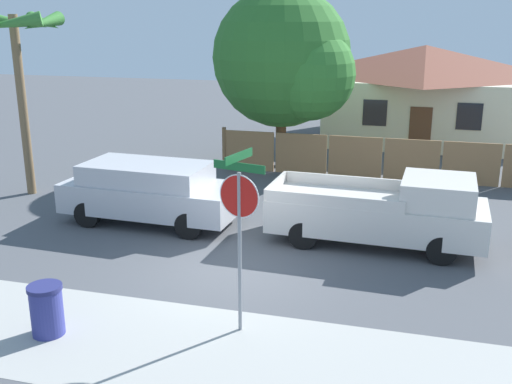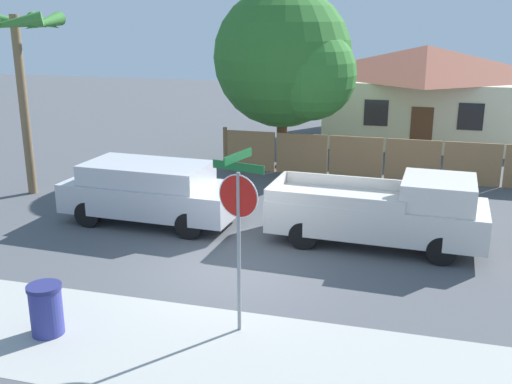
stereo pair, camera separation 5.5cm
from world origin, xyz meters
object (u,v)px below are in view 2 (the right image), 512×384
object	(u,v)px
orange_pickup	(386,211)
stop_sign	(239,211)
house	(424,92)
oak_tree	(288,61)
red_suv	(151,190)
trash_bin	(46,309)
palm_tree	(16,38)

from	to	relation	value
orange_pickup	stop_sign	world-z (taller)	stop_sign
house	oak_tree	world-z (taller)	oak_tree
red_suv	stop_sign	world-z (taller)	stop_sign
orange_pickup	stop_sign	size ratio (longest dim) A/B	1.61
red_suv	orange_pickup	xyz separation A→B (m)	(6.46, -0.01, -0.05)
house	trash_bin	distance (m)	21.63
orange_pickup	red_suv	bearing A→B (deg)	-177.69
house	palm_tree	bearing A→B (deg)	-133.85
red_suv	trash_bin	xyz separation A→B (m)	(0.83, -6.23, -0.45)
oak_tree	stop_sign	size ratio (longest dim) A/B	1.99
oak_tree	stop_sign	xyz separation A→B (m)	(1.90, -12.48, -1.70)
oak_tree	palm_tree	world-z (taller)	oak_tree
palm_tree	trash_bin	xyz separation A→B (m)	(5.88, -7.85, -4.47)
stop_sign	trash_bin	world-z (taller)	stop_sign
palm_tree	red_suv	size ratio (longest dim) A/B	1.16
house	orange_pickup	xyz separation A→B (m)	(-0.73, -14.37, -1.37)
stop_sign	trash_bin	bearing A→B (deg)	-148.85
oak_tree	palm_tree	size ratio (longest dim) A/B	1.17
stop_sign	trash_bin	xyz separation A→B (m)	(-3.35, -1.08, -1.84)
stop_sign	trash_bin	size ratio (longest dim) A/B	3.50
house	stop_sign	distance (m)	19.75
red_suv	orange_pickup	distance (m)	6.46
oak_tree	red_suv	distance (m)	8.27
oak_tree	stop_sign	world-z (taller)	oak_tree
palm_tree	red_suv	world-z (taller)	palm_tree
house	oak_tree	xyz separation A→B (m)	(-4.92, -7.03, 1.77)
stop_sign	trash_bin	distance (m)	3.97
red_suv	stop_sign	xyz separation A→B (m)	(4.18, -5.15, 1.39)
orange_pickup	stop_sign	distance (m)	5.81
red_suv	trash_bin	world-z (taller)	red_suv
red_suv	orange_pickup	size ratio (longest dim) A/B	0.92
stop_sign	palm_tree	bearing A→B (deg)	157.02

